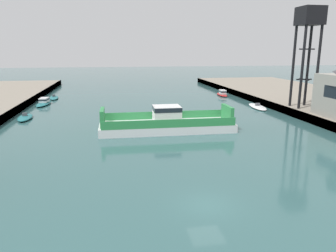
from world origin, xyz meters
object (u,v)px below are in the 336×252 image
moored_boat_near_right (257,107)px  moored_boat_mid_right (222,94)px  moored_boat_far_right (25,117)px  crane_tower (309,27)px  chain_ferry (167,123)px  moored_boat_near_left (44,102)px  moored_boat_upstream_a (54,98)px

moored_boat_near_right → moored_boat_mid_right: (-1.21, 17.36, 0.33)m
moored_boat_far_right → crane_tower: crane_tower is taller
moored_boat_mid_right → moored_boat_far_right: bearing=-152.9°
chain_ferry → moored_boat_far_right: bearing=152.0°
moored_boat_far_right → moored_boat_mid_right: bearing=27.1°
chain_ferry → crane_tower: (25.10, 7.44, 13.57)m
moored_boat_near_left → moored_boat_mid_right: (40.75, 6.78, 0.03)m
moored_boat_near_left → moored_boat_far_right: (-0.19, -14.15, -0.24)m
moored_boat_near_right → crane_tower: bearing=-59.3°
chain_ferry → moored_boat_upstream_a: chain_ferry is taller
moored_boat_far_right → moored_boat_near_right: bearing=4.9°
moored_boat_far_right → moored_boat_upstream_a: moored_boat_far_right is taller
moored_boat_near_left → moored_boat_near_right: moored_boat_near_left is taller
crane_tower → moored_boat_upstream_a: bearing=149.7°
moored_boat_near_right → moored_boat_upstream_a: size_ratio=1.26×
chain_ferry → moored_boat_mid_right: 37.77m
moored_boat_mid_right → crane_tower: size_ratio=0.41×
moored_boat_mid_right → moored_boat_upstream_a: 40.21m
moored_boat_near_left → moored_boat_near_right: 43.27m
chain_ferry → crane_tower: size_ratio=1.12×
chain_ferry → moored_boat_near_right: size_ratio=2.21×
crane_tower → chain_ferry: bearing=-163.5°
chain_ferry → moored_boat_far_right: (-21.58, 11.49, -0.79)m
moored_boat_near_left → crane_tower: size_ratio=0.45×
moored_boat_upstream_a → crane_tower: size_ratio=0.40×
moored_boat_near_right → moored_boat_far_right: bearing=-175.1°
moored_boat_near_left → moored_boat_mid_right: bearing=9.5°
chain_ferry → moored_boat_mid_right: (19.36, 32.43, -0.53)m
moored_boat_near_left → moored_boat_near_right: size_ratio=0.89×
moored_boat_near_left → moored_boat_near_right: bearing=-14.1°
moored_boat_near_right → crane_tower: size_ratio=0.51×
moored_boat_far_right → crane_tower: 49.00m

